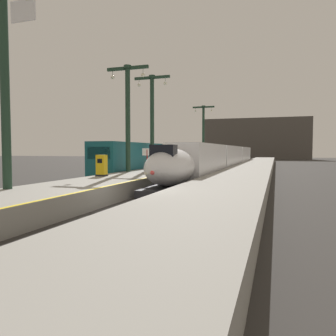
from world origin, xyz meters
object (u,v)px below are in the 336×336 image
Objects in this scene: passenger_mid_platform at (180,160)px; station_column_far at (152,113)px; highspeed_train_main at (224,158)px; station_column_near at (5,65)px; passenger_near_edge at (166,160)px; station_column_mid at (128,108)px; departure_info_board at (147,155)px; regional_train_adjacent at (164,156)px; rolling_suitcase at (169,167)px; station_column_distant at (203,128)px; ticket_machine_yellow at (102,166)px.

station_column_far is at bearing 162.10° from passenger_mid_platform.
highspeed_train_main is 33.77m from station_column_near.
highspeed_train_main is at bearing 78.33° from passenger_near_edge.
station_column_far is at bearing 130.28° from passenger_near_edge.
station_column_mid is at bearing -131.76° from passenger_near_edge.
passenger_near_edge is at bearing 78.26° from departure_info_board.
rolling_suitcase is (4.99, -13.33, -0.77)m from regional_train_adjacent.
passenger_mid_platform is at bearing 80.12° from station_column_near.
station_column_far is 0.99× the size of station_column_distant.
station_column_distant is 30.05m from passenger_near_edge.
departure_info_board reaches higher than passenger_mid_platform.
regional_train_adjacent is (-8.10, -1.90, 0.18)m from highspeed_train_main.
passenger_mid_platform is (3.41, 5.04, -4.73)m from station_column_mid.
station_column_near is at bearing -98.82° from rolling_suitcase.
station_column_mid reaches higher than passenger_near_edge.
station_column_near reaches higher than passenger_near_edge.
highspeed_train_main is at bearing 79.60° from passenger_mid_platform.
regional_train_adjacent is 3.67× the size of station_column_far.
rolling_suitcase is at bearing -44.63° from station_column_far.
ticket_machine_yellow is (-2.32, -8.41, -0.25)m from passenger_near_edge.
highspeed_train_main is 5.65× the size of station_column_near.
station_column_distant is 5.97× the size of passenger_mid_platform.
passenger_near_edge is 3.41m from departure_info_board.
highspeed_train_main is 35.83× the size of ticket_machine_yellow.
station_column_distant is (2.20, 15.77, 4.93)m from regional_train_adjacent.
departure_info_board is at bearing -8.90° from station_column_mid.
station_column_mid is 0.96× the size of station_column_far.
highspeed_train_main is 13.81m from passenger_mid_platform.
passenger_mid_platform is at bearing -100.40° from highspeed_train_main.
regional_train_adjacent reaches higher than rolling_suitcase.
station_column_near is (-5.85, -32.84, 5.24)m from highspeed_train_main.
station_column_distant reaches higher than regional_train_adjacent.
station_column_far is (-5.90, -12.48, 5.04)m from highspeed_train_main.
station_column_far is at bearing -78.25° from regional_train_adjacent.
regional_train_adjacent is at bearing 94.16° from station_column_near.
highspeed_train_main is 15.96m from passenger_near_edge.
regional_train_adjacent is 14.57m from passenger_near_edge.
station_column_distant reaches higher than departure_info_board.
ticket_machine_yellow is 5.42m from departure_info_board.
station_column_mid is (2.20, -16.72, 4.64)m from regional_train_adjacent.
station_column_near is 1.02× the size of station_column_far.
station_column_near is 10.32× the size of rolling_suitcase.
regional_train_adjacent reaches higher than passenger_mid_platform.
ticket_machine_yellow is at bearing -89.47° from station_column_distant.
passenger_mid_platform is 1.72× the size of rolling_suitcase.
regional_train_adjacent reaches higher than passenger_near_edge.
station_column_near is 6.34× the size of ticket_machine_yellow.
station_column_near is 1.06× the size of station_column_mid.
ticket_machine_yellow is (-2.44, -8.81, 0.44)m from rolling_suitcase.
station_column_mid is 6.15m from station_column_far.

